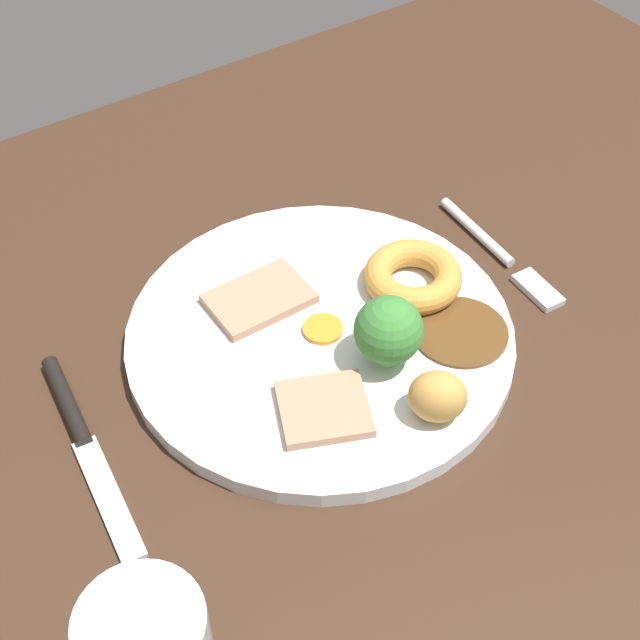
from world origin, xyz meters
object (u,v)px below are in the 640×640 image
dinner_plate (320,335)px  yorkshire_pudding (413,277)px  broccoli_floret (389,331)px  fork (501,255)px  meat_slice_under (324,409)px  knife (81,435)px  roast_potato_left (438,396)px  carrot_coin_front (323,329)px  meat_slice_main (259,298)px

dinner_plate → yorkshire_pudding: (-8.73, 0.28, 1.82)cm
broccoli_floret → fork: size_ratio=0.38×
broccoli_floret → yorkshire_pudding: bearing=-141.6°
dinner_plate → meat_slice_under: meat_slice_under is taller
dinner_plate → knife: dinner_plate is taller
fork → knife: 37.37cm
roast_potato_left → carrot_coin_front: (2.07, -11.02, -1.70)cm
dinner_plate → carrot_coin_front: 0.95cm
meat_slice_under → fork: 23.30cm
fork → knife: knife is taller
meat_slice_main → yorkshire_pudding: (-11.05, 5.39, 0.72)cm
meat_slice_main → roast_potato_left: bearing=105.2°
meat_slice_main → yorkshire_pudding: bearing=154.0°
broccoli_floret → knife: (21.45, -7.12, -4.14)cm
dinner_plate → broccoli_floret: size_ratio=5.14×
dinner_plate → meat_slice_main: 5.71cm
dinner_plate → meat_slice_main: (2.32, -5.10, 1.10)cm
meat_slice_main → broccoli_floret: size_ratio=1.35×
dinner_plate → fork: dinner_plate is taller
yorkshire_pudding → broccoli_floret: size_ratio=1.35×
roast_potato_left → broccoli_floret: size_ratio=0.71×
dinner_plate → broccoli_floret: (-2.30, 5.39, 3.89)cm
meat_slice_under → knife: (14.86, -8.57, -1.35)cm
broccoli_floret → dinner_plate: bearing=-66.9°
carrot_coin_front → knife: size_ratio=0.17×
roast_potato_left → fork: 19.43cm
carrot_coin_front → broccoli_floret: bearing=113.5°
meat_slice_under → fork: bearing=-164.6°
dinner_plate → yorkshire_pudding: 8.93cm
meat_slice_under → roast_potato_left: size_ratio=1.52×
broccoli_floret → fork: 17.05cm
yorkshire_pudding → roast_potato_left: roast_potato_left is taller
yorkshire_pudding → knife: bearing=-4.1°
roast_potato_left → knife: 25.14cm
yorkshire_pudding → carrot_coin_front: size_ratio=2.54×
meat_slice_under → broccoli_floret: (-6.59, -1.44, 2.79)cm
dinner_plate → carrot_coin_front: (-0.07, 0.29, 0.90)cm
dinner_plate → meat_slice_under: 8.15cm
yorkshire_pudding → knife: 28.04cm
fork → carrot_coin_front: bearing=-87.6°
dinner_plate → knife: (19.15, -1.73, -0.25)cm
yorkshire_pudding → roast_potato_left: (6.59, 11.03, 0.79)cm
broccoli_floret → knife: 22.98cm
fork → meat_slice_main: bearing=-102.1°
meat_slice_main → fork: size_ratio=0.51×
roast_potato_left → fork: (-15.99, -10.64, -2.92)cm
roast_potato_left → fork: roast_potato_left is taller
knife → meat_slice_main: bearing=107.2°
dinner_plate → knife: bearing=-5.2°
dinner_plate → carrot_coin_front: size_ratio=9.63×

